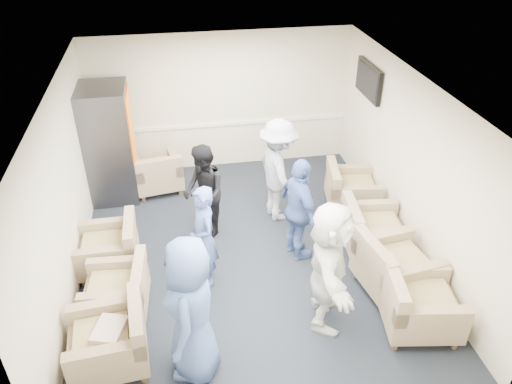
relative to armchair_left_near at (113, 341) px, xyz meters
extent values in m
plane|color=black|center=(1.89, 1.75, -0.36)|extent=(6.00, 6.00, 0.00)
plane|color=white|center=(1.89, 1.75, 2.34)|extent=(6.00, 6.00, 0.00)
cube|color=beige|center=(1.89, 4.75, 0.99)|extent=(5.00, 0.02, 2.70)
cube|color=beige|center=(1.89, -1.25, 0.99)|extent=(5.00, 0.02, 2.70)
cube|color=beige|center=(-0.61, 1.75, 0.99)|extent=(0.02, 6.00, 2.70)
cube|color=beige|center=(4.39, 1.75, 0.99)|extent=(0.02, 6.00, 2.70)
cube|color=white|center=(1.89, 4.73, 0.54)|extent=(4.98, 0.04, 0.06)
cube|color=black|center=(4.33, 3.55, 1.69)|extent=(0.07, 1.00, 0.58)
cube|color=black|center=(4.29, 3.55, 1.69)|extent=(0.01, 0.92, 0.50)
cube|color=#46454C|center=(4.37, 3.55, 1.54)|extent=(0.04, 0.10, 0.25)
cube|color=#8A7459|center=(-0.06, -0.01, -0.08)|extent=(0.96, 0.96, 0.29)
cube|color=#8F7D4F|center=(-0.06, -0.01, 0.12)|extent=(0.66, 0.63, 0.10)
cube|color=#8A7459|center=(0.31, 0.03, 0.27)|extent=(0.22, 0.90, 0.42)
cube|color=#8A7459|center=(-0.02, 0.90, -0.11)|extent=(0.87, 0.87, 0.27)
cube|color=#8F7D4F|center=(-0.02, 0.90, 0.08)|extent=(0.60, 0.57, 0.10)
cube|color=#8A7459|center=(0.32, 0.87, 0.22)|extent=(0.19, 0.82, 0.38)
cube|color=#8A7459|center=(-0.19, 1.80, -0.09)|extent=(0.86, 0.86, 0.28)
cube|color=#8F7D4F|center=(-0.19, 1.80, 0.10)|extent=(0.59, 0.55, 0.10)
cube|color=#8A7459|center=(0.16, 1.81, 0.25)|extent=(0.14, 0.85, 0.40)
cube|color=#8A7459|center=(3.84, -0.09, -0.07)|extent=(1.06, 1.06, 0.30)
cube|color=#8F7D4F|center=(3.84, -0.09, 0.13)|extent=(0.73, 0.69, 0.11)
cube|color=#8A7459|center=(3.46, -0.03, 0.30)|extent=(0.30, 0.94, 0.43)
cube|color=#8A7459|center=(3.82, 0.63, -0.07)|extent=(1.07, 1.07, 0.31)
cube|color=#8F7D4F|center=(3.82, 0.63, 0.14)|extent=(0.74, 0.70, 0.11)
cube|color=#8A7459|center=(3.43, 0.58, 0.31)|extent=(0.29, 0.96, 0.45)
cube|color=#8A7459|center=(3.85, 1.52, -0.08)|extent=(0.99, 0.99, 0.30)
cube|color=#8F7D4F|center=(3.85, 1.52, 0.12)|extent=(0.68, 0.65, 0.11)
cube|color=#8A7459|center=(3.48, 1.57, 0.28)|extent=(0.25, 0.91, 0.42)
cube|color=#8A7459|center=(3.93, 2.75, -0.09)|extent=(1.00, 1.00, 0.29)
cube|color=#8F7D4F|center=(3.93, 2.75, 0.10)|extent=(0.69, 0.65, 0.10)
cube|color=#8A7459|center=(3.58, 2.81, 0.26)|extent=(0.29, 0.88, 0.41)
cube|color=#8A7459|center=(0.55, 4.00, -0.10)|extent=(0.98, 0.98, 0.28)
cube|color=#8F7D4F|center=(0.55, 4.00, 0.09)|extent=(0.64, 0.67, 0.10)
cube|color=#8A7459|center=(0.61, 3.65, 0.24)|extent=(0.86, 0.28, 0.40)
cube|color=#46454C|center=(-0.21, 3.95, 0.68)|extent=(0.82, 0.98, 2.07)
cube|color=red|center=(0.21, 3.95, 0.79)|extent=(0.02, 0.84, 1.66)
cube|color=black|center=(0.21, 3.95, -0.08)|extent=(0.02, 0.49, 0.13)
cube|color=black|center=(0.16, 1.38, -0.16)|extent=(0.33, 0.29, 0.40)
sphere|color=black|center=(0.16, 1.38, 0.02)|extent=(0.20, 0.20, 0.20)
cube|color=beige|center=(-0.01, -0.01, 0.18)|extent=(0.44, 0.50, 0.12)
imported|color=#425C9F|center=(0.95, -0.24, 0.58)|extent=(0.79, 1.03, 1.88)
imported|color=#425C9F|center=(1.20, 1.27, 0.43)|extent=(0.51, 0.65, 1.57)
imported|color=black|center=(1.31, 2.43, 0.43)|extent=(0.76, 0.88, 1.58)
imported|color=beige|center=(2.58, 2.71, 0.54)|extent=(0.90, 1.28, 1.80)
imported|color=#425C9F|center=(2.65, 1.61, 0.48)|extent=(0.63, 1.05, 1.67)
imported|color=silver|center=(2.69, 0.25, 0.55)|extent=(0.98, 1.75, 1.80)
camera|label=1|loc=(0.95, -4.29, 4.62)|focal=35.00mm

